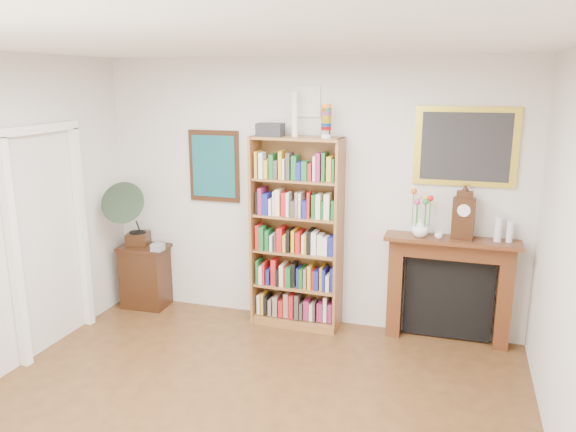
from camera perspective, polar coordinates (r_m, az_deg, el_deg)
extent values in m
cube|color=white|center=(3.44, -9.31, 17.41)|extent=(4.50, 5.00, 0.01)
cube|color=silver|center=(5.90, 1.98, 2.26)|extent=(4.50, 0.01, 2.80)
cube|color=white|center=(5.53, -26.06, -3.68)|extent=(0.08, 0.08, 2.10)
cube|color=white|center=(6.21, -20.23, -1.31)|extent=(0.08, 0.08, 2.10)
cube|color=white|center=(5.68, -23.99, 8.11)|extent=(0.08, 1.02, 0.08)
cube|color=black|center=(6.19, -7.51, 5.04)|extent=(0.58, 0.03, 0.78)
cube|color=#13555C|center=(6.17, -7.57, 5.02)|extent=(0.50, 0.01, 0.67)
cube|color=white|center=(5.77, 2.01, 11.52)|extent=(0.26, 0.03, 0.30)
cube|color=silver|center=(5.75, 1.97, 11.51)|extent=(0.22, 0.01, 0.26)
cube|color=gold|center=(5.60, 17.59, 6.72)|extent=(0.95, 0.03, 0.75)
cube|color=#262628|center=(5.58, 17.59, 6.70)|extent=(0.82, 0.01, 0.65)
cube|color=brown|center=(5.97, -3.27, -1.50)|extent=(0.04, 0.33, 2.01)
cube|color=brown|center=(5.73, 5.19, -2.18)|extent=(0.04, 0.33, 2.01)
cube|color=brown|center=(5.65, 0.91, 7.92)|extent=(0.94, 0.36, 0.03)
cube|color=brown|center=(6.16, 0.84, -10.50)|extent=(0.94, 0.36, 0.09)
cube|color=brown|center=(5.98, 1.29, -1.46)|extent=(0.92, 0.05, 2.01)
cube|color=brown|center=(6.01, 0.85, -7.09)|extent=(0.88, 0.34, 0.02)
cube|color=brown|center=(5.89, 0.86, -3.62)|extent=(0.88, 0.34, 0.02)
cube|color=brown|center=(5.78, 0.88, -0.02)|extent=(0.88, 0.34, 0.02)
cube|color=brown|center=(5.71, 0.89, 3.70)|extent=(0.88, 0.34, 0.02)
cube|color=black|center=(6.71, -14.28, -5.94)|extent=(0.55, 0.41, 0.73)
cube|color=#441E0F|center=(5.86, 10.86, -7.01)|extent=(0.14, 0.19, 1.04)
cube|color=#441E0F|center=(5.86, 21.11, -7.73)|extent=(0.14, 0.19, 1.04)
cube|color=#441E0F|center=(5.70, 16.26, -3.30)|extent=(1.18, 0.20, 0.17)
cube|color=#441E0F|center=(5.63, 16.33, -2.40)|extent=(1.28, 0.31, 0.04)
cube|color=black|center=(5.92, 15.94, -7.97)|extent=(0.86, 0.09, 0.83)
cube|color=black|center=(6.64, -14.98, -2.24)|extent=(0.28, 0.28, 0.14)
cylinder|color=black|center=(6.62, -15.02, -1.61)|extent=(0.22, 0.22, 0.01)
cone|color=#2C402F|center=(6.43, -15.87, 0.81)|extent=(0.60, 0.68, 0.61)
cube|color=#A7A7B3|center=(6.37, -13.11, -3.11)|extent=(0.13, 0.13, 0.08)
cube|color=black|center=(5.59, 17.37, -0.25)|extent=(0.21, 0.13, 0.40)
cylinder|color=white|center=(5.52, 17.44, 0.54)|extent=(0.12, 0.02, 0.12)
cube|color=black|center=(5.54, 17.54, 2.05)|extent=(0.16, 0.11, 0.07)
imported|color=white|center=(5.60, 13.29, -1.18)|extent=(0.22, 0.22, 0.17)
imported|color=silver|center=(5.58, 15.07, -1.93)|extent=(0.10, 0.10, 0.06)
cylinder|color=silver|center=(5.64, 20.57, -1.25)|extent=(0.07, 0.07, 0.24)
cylinder|color=silver|center=(5.66, 21.61, -1.50)|extent=(0.06, 0.06, 0.20)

